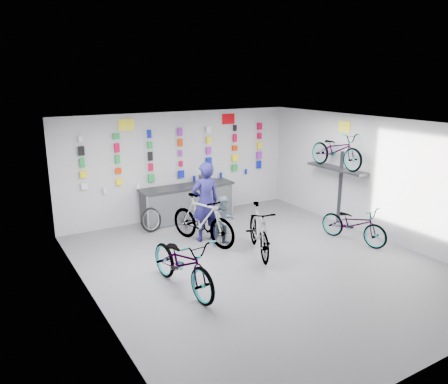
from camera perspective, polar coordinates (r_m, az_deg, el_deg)
floor at (r=9.59m, az=4.84°, el=-9.41°), size 8.00×8.00×0.00m
ceiling at (r=8.79m, az=5.27°, el=8.70°), size 8.00×8.00×0.00m
wall_back at (r=12.45m, az=-5.79°, el=3.52°), size 7.00×0.00×7.00m
wall_front at (r=6.47m, az=26.47°, el=-8.91°), size 7.00×0.00×7.00m
wall_left at (r=7.65m, az=-16.80°, el=-4.36°), size 0.00×8.00×8.00m
wall_right at (r=11.43m, az=19.43°, el=1.72°), size 0.00×8.00×8.00m
counter at (r=12.29m, az=-4.76°, el=-1.47°), size 2.70×0.66×1.00m
merch_wall at (r=12.38m, az=-5.27°, el=4.69°), size 5.56×0.08×1.56m
wall_bracket at (r=12.10m, az=14.57°, el=2.61°), size 0.39×1.90×2.00m
sign_left at (r=11.70m, az=-12.64°, el=8.56°), size 0.42×0.02×0.30m
sign_right at (r=13.00m, az=0.58°, el=9.52°), size 0.42×0.02×0.30m
sign_side at (r=12.02m, az=15.45°, el=8.21°), size 0.02×0.40×0.30m
bike_left at (r=8.33m, az=-5.41°, el=-9.17°), size 0.94×2.16×1.10m
bike_center at (r=9.93m, az=4.58°, el=-4.99°), size 1.22×1.95×1.14m
bike_right at (r=11.10m, az=16.59°, el=-3.99°), size 0.98×1.86×0.93m
bike_service at (r=10.53m, az=-2.79°, el=-3.63°), size 1.18×2.07×1.20m
bike_wall at (r=11.93m, az=14.48°, el=5.33°), size 0.63×1.80×0.95m
clerk at (r=10.61m, az=-2.44°, el=-1.30°), size 0.74×0.51×1.97m
customer at (r=10.41m, az=0.07°, el=-3.79°), size 0.60×0.47×1.21m
spare_wheel at (r=11.54m, az=-9.51°, el=-3.60°), size 0.68×0.38×0.65m
register at (r=12.38m, az=-2.53°, el=1.67°), size 0.35×0.36×0.22m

